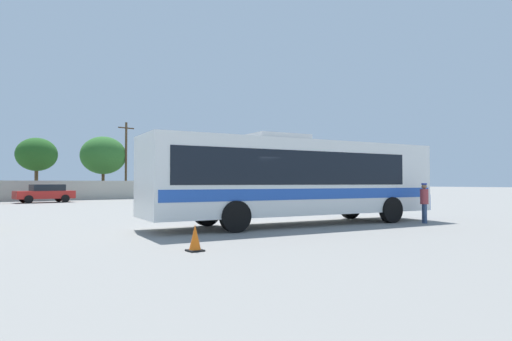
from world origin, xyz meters
TOP-DOWN VIEW (x-y plane):
  - ground_plane at (0.00, 10.00)m, footprint 300.00×300.00m
  - perimeter_wall at (0.00, 29.87)m, footprint 80.00×0.30m
  - coach_bus_white_blue at (1.15, -0.11)m, footprint 12.25×3.81m
  - attendant_by_bus_door at (5.81, -2.61)m, footprint 0.44×0.44m
  - parked_car_third_red at (-3.45, 25.98)m, footprint 4.56×2.30m
  - utility_pole_near at (5.37, 32.55)m, footprint 1.79×0.43m
  - roadside_tree_midleft at (-3.23, 32.22)m, footprint 3.68×3.68m
  - roadside_tree_midright at (3.40, 33.94)m, footprint 4.71×4.71m
  - roadside_tree_right at (12.84, 34.36)m, footprint 3.94×3.94m
  - traffic_cone_on_apron at (-4.97, -3.69)m, footprint 0.36×0.36m

SIDE VIEW (x-z plane):
  - ground_plane at x=0.00m, z-range 0.00..0.00m
  - traffic_cone_on_apron at x=-4.97m, z-range -0.01..0.63m
  - parked_car_third_red at x=-3.45m, z-range 0.05..1.52m
  - perimeter_wall at x=0.00m, z-range 0.00..1.81m
  - attendant_by_bus_door at x=5.81m, z-range 0.11..1.71m
  - coach_bus_white_blue at x=1.15m, z-range 0.12..3.57m
  - utility_pole_near at x=5.37m, z-range 0.18..8.22m
  - roadside_tree_midleft at x=-3.23m, z-range 1.34..7.19m
  - roadside_tree_midright at x=3.40m, z-range 1.25..7.78m
  - roadside_tree_right at x=12.84m, z-range 1.71..8.54m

